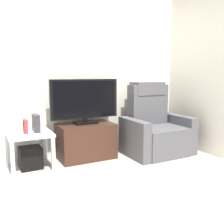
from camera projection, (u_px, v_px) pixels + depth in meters
ground_plane at (103, 180)px, 2.93m from camera, size 6.40×6.40×0.00m
wall_back at (69, 67)px, 3.73m from camera, size 6.40×0.06×2.60m
wall_side at (223, 67)px, 3.59m from camera, size 0.06×4.48×2.60m
tv_stand at (86, 141)px, 3.68m from camera, size 0.79×0.48×0.50m
television at (85, 100)px, 3.61m from camera, size 0.99×0.20×0.63m
recliner_armchair at (155, 129)px, 3.93m from camera, size 0.98×0.78×1.08m
side_table at (30, 138)px, 3.27m from camera, size 0.54×0.54×0.47m
subwoofer_box at (30, 158)px, 3.31m from camera, size 0.27×0.27×0.27m
book_leftmost at (21, 127)px, 3.18m from camera, size 0.03×0.12×0.17m
book_middle at (25, 126)px, 3.21m from camera, size 0.05×0.12×0.17m
game_console at (36, 123)px, 3.29m from camera, size 0.07×0.20×0.22m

